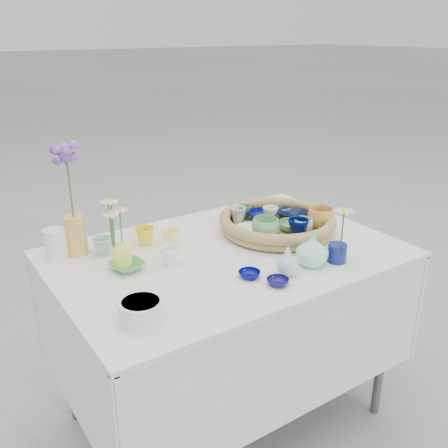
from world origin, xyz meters
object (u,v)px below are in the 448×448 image
display_table (227,414)px  bud_vase_seafoam (312,250)px  tall_vase_yellow (76,235)px  wicker_tray (277,223)px

display_table → bud_vase_seafoam: size_ratio=10.62×
bud_vase_seafoam → tall_vase_yellow: size_ratio=0.81×
wicker_tray → bud_vase_seafoam: 0.32m
bud_vase_seafoam → tall_vase_yellow: (-0.65, 0.55, 0.01)m
display_table → wicker_tray: (0.28, 0.05, 0.80)m
tall_vase_yellow → wicker_tray: bearing=-18.2°
wicker_tray → tall_vase_yellow: 0.79m
bud_vase_seafoam → tall_vase_yellow: 0.85m
wicker_tray → bud_vase_seafoam: (-0.10, -0.31, 0.02)m
display_table → tall_vase_yellow: tall_vase_yellow is taller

